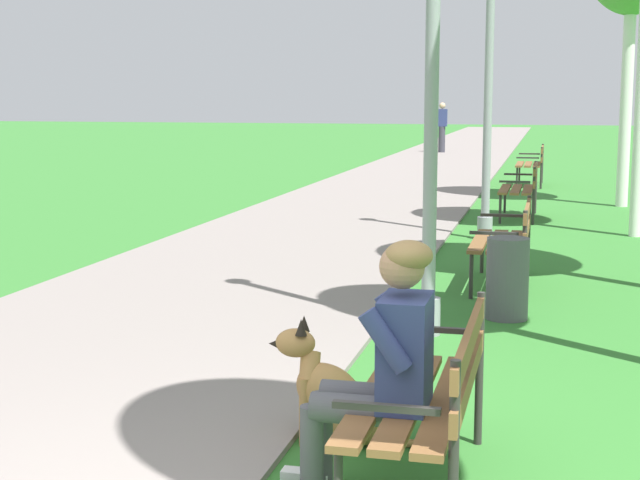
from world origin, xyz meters
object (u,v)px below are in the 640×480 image
at_px(park_bench_mid, 508,236).
at_px(park_bench_far, 523,186).
at_px(lamp_post_mid, 489,79).
at_px(pedestrian_distant, 442,128).
at_px(park_bench_furthest, 533,161).
at_px(litter_bin, 507,278).
at_px(lamp_post_near, 433,29).
at_px(park_bench_near, 431,388).
at_px(person_seated_on_near_bench, 382,361).
at_px(dog_shepherd, 338,398).

height_order(park_bench_mid, park_bench_far, same).
relative_size(lamp_post_mid, pedestrian_distant, 2.46).
bearing_deg(park_bench_furthest, litter_bin, -89.68).
height_order(park_bench_far, lamp_post_near, lamp_post_near).
xyz_separation_m(park_bench_near, park_bench_mid, (0.12, 5.22, 0.00)).
bearing_deg(park_bench_mid, lamp_post_mid, 97.90).
distance_m(person_seated_on_near_bench, litter_bin, 3.99).
height_order(park_bench_mid, lamp_post_mid, lamp_post_mid).
bearing_deg(lamp_post_mid, park_bench_mid, -82.10).
distance_m(park_bench_near, park_bench_furthest, 16.35).
bearing_deg(lamp_post_mid, lamp_post_near, -90.83).
height_order(lamp_post_mid, litter_bin, lamp_post_mid).
distance_m(park_bench_near, lamp_post_mid, 8.55).
height_order(park_bench_furthest, pedestrian_distant, pedestrian_distant).
bearing_deg(park_bench_far, park_bench_mid, -89.65).
relative_size(litter_bin, pedestrian_distant, 0.42).
distance_m(park_bench_mid, dog_shepherd, 4.77).
relative_size(park_bench_far, dog_shepherd, 1.80).
relative_size(park_bench_furthest, lamp_post_mid, 0.37).
xyz_separation_m(person_seated_on_near_bench, lamp_post_mid, (-0.12, 8.57, 1.42)).
bearing_deg(park_bench_far, litter_bin, -89.16).
xyz_separation_m(dog_shepherd, litter_bin, (0.75, 3.27, 0.09)).
relative_size(dog_shepherd, lamp_post_mid, 0.21).
xyz_separation_m(park_bench_far, litter_bin, (0.10, -6.95, -0.16)).
bearing_deg(litter_bin, person_seated_on_near_bench, -95.68).
distance_m(dog_shepherd, lamp_post_mid, 8.10).
height_order(litter_bin, pedestrian_distant, pedestrian_distant).
height_order(park_bench_far, pedestrian_distant, pedestrian_distant).
height_order(park_bench_far, litter_bin, park_bench_far).
bearing_deg(park_bench_mid, pedestrian_distant, 98.16).
bearing_deg(dog_shepherd, litter_bin, 77.04).
bearing_deg(park_bench_far, dog_shepherd, -93.65).
bearing_deg(pedestrian_distant, litter_bin, -82.17).
height_order(park_bench_near, dog_shepherd, park_bench_near).
bearing_deg(dog_shepherd, park_bench_furthest, 87.54).
height_order(park_bench_near, lamp_post_near, lamp_post_near).
bearing_deg(lamp_post_near, park_bench_furthest, 87.78).
xyz_separation_m(park_bench_near, person_seated_on_near_bench, (-0.21, -0.17, 0.17)).
xyz_separation_m(person_seated_on_near_bench, litter_bin, (0.39, 3.96, -0.33)).
bearing_deg(park_bench_furthest, park_bench_far, -90.31).
bearing_deg(lamp_post_near, pedestrian_distant, 96.23).
relative_size(person_seated_on_near_bench, dog_shepherd, 1.50).
distance_m(park_bench_far, park_bench_furthest, 5.62).
xyz_separation_m(person_seated_on_near_bench, pedestrian_distant, (-2.83, 27.39, 0.16)).
xyz_separation_m(dog_shepherd, lamp_post_near, (0.17, 2.56, 2.14)).
relative_size(lamp_post_near, pedestrian_distant, 2.81).
height_order(park_bench_near, park_bench_far, same).
bearing_deg(park_bench_near, lamp_post_mid, 92.20).
distance_m(park_bench_near, dog_shepherd, 0.80).
relative_size(park_bench_mid, park_bench_far, 1.00).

